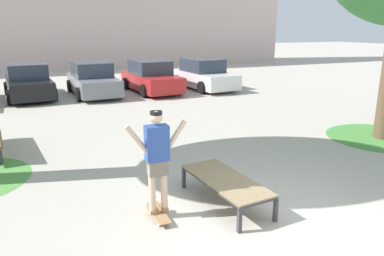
{
  "coord_description": "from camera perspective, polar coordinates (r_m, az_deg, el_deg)",
  "views": [
    {
      "loc": [
        -3.27,
        -4.29,
        3.0
      ],
      "look_at": [
        -0.42,
        2.43,
        1.0
      ],
      "focal_mm": 34.25,
      "sensor_mm": 36.0,
      "label": 1
    }
  ],
  "objects": [
    {
      "name": "grass_patch_near_right",
      "position": [
        11.67,
        27.43,
        -1.31
      ],
      "size": [
        2.99,
        2.99,
        0.01
      ],
      "primitive_type": "cylinder",
      "color": "#47893D",
      "rests_on": "ground"
    },
    {
      "name": "car_red",
      "position": [
        17.88,
        -6.42,
        7.82
      ],
      "size": [
        2.16,
        4.32,
        1.5
      ],
      "color": "red",
      "rests_on": "ground"
    },
    {
      "name": "skate_box",
      "position": [
        6.48,
        5.25,
        -8.25
      ],
      "size": [
        0.93,
        1.96,
        0.46
      ],
      "color": "#38383D",
      "rests_on": "ground"
    },
    {
      "name": "ground_plane",
      "position": [
        6.17,
        12.89,
        -14.19
      ],
      "size": [
        120.0,
        120.0,
        0.0
      ],
      "primitive_type": "plane",
      "color": "#B2AA9E"
    },
    {
      "name": "car_white",
      "position": [
        18.7,
        1.77,
        8.24
      ],
      "size": [
        2.22,
        4.34,
        1.5
      ],
      "color": "silver",
      "rests_on": "ground"
    },
    {
      "name": "skater",
      "position": [
        5.77,
        -5.45,
        -4.28
      ],
      "size": [
        1.0,
        0.29,
        1.69
      ],
      "color": "beige",
      "rests_on": "skateboard"
    },
    {
      "name": "car_grey",
      "position": [
        17.49,
        -15.2,
        7.22
      ],
      "size": [
        2.09,
        4.29,
        1.5
      ],
      "color": "slate",
      "rests_on": "ground"
    },
    {
      "name": "car_black",
      "position": [
        17.78,
        -24.14,
        6.54
      ],
      "size": [
        2.2,
        4.34,
        1.5
      ],
      "color": "black",
      "rests_on": "ground"
    },
    {
      "name": "skateboard",
      "position": [
        6.17,
        -5.2,
        -13.02
      ],
      "size": [
        0.22,
        0.81,
        0.09
      ],
      "color": "#9E754C",
      "rests_on": "ground"
    }
  ]
}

